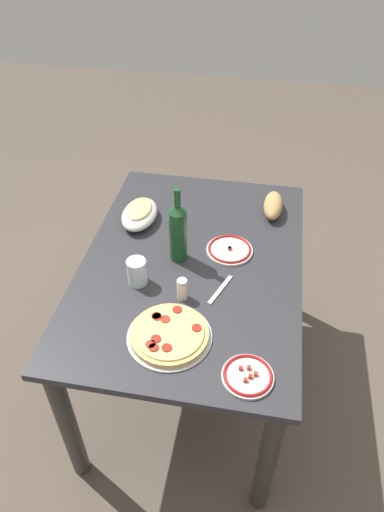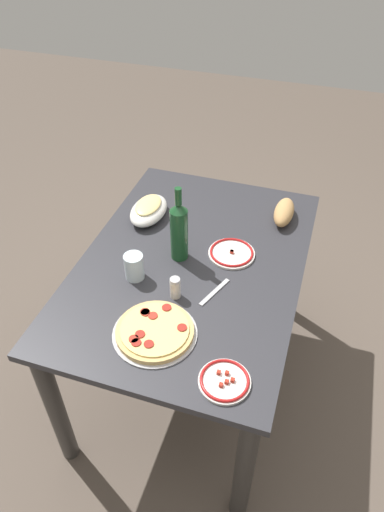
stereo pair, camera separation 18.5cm
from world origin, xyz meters
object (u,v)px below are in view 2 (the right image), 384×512
(bread_loaf, at_px, (284,212))
(side_plate_far, at_px, (225,381))
(water_glass, at_px, (134,267))
(side_plate_near, at_px, (232,253))
(pepperoni_pizza, at_px, (155,331))
(dining_table, at_px, (192,284))
(spice_shaker, at_px, (174,288))
(wine_bottle, at_px, (179,230))
(baked_pasta_dish, at_px, (149,209))

(bread_loaf, bearing_deg, side_plate_far, -1.98)
(water_glass, height_order, side_plate_near, water_glass)
(pepperoni_pizza, distance_m, bread_loaf, 0.84)
(dining_table, distance_m, spice_shaker, 0.26)
(wine_bottle, xyz_separation_m, bread_loaf, (-0.38, 0.36, -0.10))
(side_plate_near, distance_m, side_plate_far, 0.61)
(dining_table, relative_size, baked_pasta_dish, 5.19)
(wine_bottle, relative_size, water_glass, 3.07)
(baked_pasta_dish, relative_size, spice_shaker, 2.76)
(pepperoni_pizza, distance_m, wine_bottle, 0.43)
(baked_pasta_dish, distance_m, side_plate_near, 0.44)
(pepperoni_pizza, relative_size, spice_shaker, 3.35)
(baked_pasta_dish, relative_size, water_glass, 2.26)
(water_glass, bearing_deg, side_plate_far, 52.03)
(pepperoni_pizza, bearing_deg, side_plate_far, 67.77)
(baked_pasta_dish, distance_m, wine_bottle, 0.32)
(wine_bottle, distance_m, spice_shaker, 0.24)
(dining_table, relative_size, side_plate_near, 6.55)
(baked_pasta_dish, xyz_separation_m, spice_shaker, (0.43, 0.27, 0.00))
(dining_table, relative_size, pepperoni_pizza, 4.27)
(water_glass, distance_m, side_plate_far, 0.57)
(wine_bottle, bearing_deg, side_plate_near, 110.68)
(pepperoni_pizza, distance_m, side_plate_near, 0.50)
(dining_table, height_order, spice_shaker, spice_shaker)
(side_plate_far, bearing_deg, water_glass, -127.97)
(wine_bottle, bearing_deg, side_plate_far, 32.20)
(side_plate_near, bearing_deg, baked_pasta_dish, -108.20)
(spice_shaker, bearing_deg, bread_loaf, 152.97)
(wine_bottle, relative_size, side_plate_near, 1.72)
(dining_table, height_order, pepperoni_pizza, pepperoni_pizza)
(wine_bottle, bearing_deg, water_glass, -36.83)
(side_plate_near, xyz_separation_m, bread_loaf, (-0.30, 0.16, 0.03))
(pepperoni_pizza, xyz_separation_m, wine_bottle, (-0.41, -0.05, 0.12))
(baked_pasta_dish, bearing_deg, pepperoni_pizza, 23.55)
(baked_pasta_dish, height_order, wine_bottle, wine_bottle)
(wine_bottle, bearing_deg, dining_table, 74.80)
(side_plate_near, distance_m, bread_loaf, 0.34)
(pepperoni_pizza, distance_m, water_glass, 0.30)
(water_glass, relative_size, spice_shaker, 1.22)
(baked_pasta_dish, height_order, water_glass, water_glass)
(pepperoni_pizza, xyz_separation_m, bread_loaf, (-0.78, 0.31, 0.02))
(pepperoni_pizza, bearing_deg, bread_loaf, 158.65)
(wine_bottle, xyz_separation_m, side_plate_near, (-0.07, 0.20, -0.13))
(bread_loaf, bearing_deg, dining_table, -37.19)
(side_plate_near, relative_size, bread_loaf, 0.95)
(baked_pasta_dish, bearing_deg, bread_loaf, 106.22)
(water_glass, relative_size, bread_loaf, 0.53)
(dining_table, xyz_separation_m, side_plate_far, (0.50, 0.27, 0.14))
(side_plate_far, distance_m, spice_shaker, 0.41)
(side_plate_near, relative_size, side_plate_far, 1.15)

